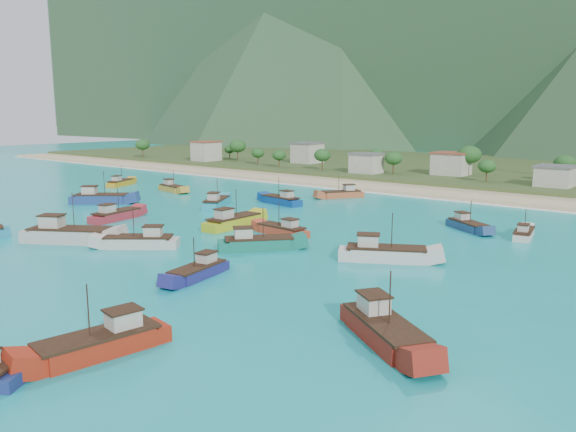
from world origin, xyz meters
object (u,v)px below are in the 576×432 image
Objects in this scene: boat_15 at (101,199)px; boat_17 at (257,244)px; boat_22 at (198,272)px; boat_26 at (384,331)px; boat_3 at (172,189)px; boat_24 at (101,345)px; boat_8 at (116,216)px; boat_13 at (524,235)px; boat_25 at (282,231)px; boat_28 at (342,195)px; boat_4 at (384,254)px; boat_11 at (216,203)px; boat_0 at (233,222)px; boat_9 at (140,242)px; boat_20 at (68,235)px; boat_27 at (281,201)px; boat_23 at (121,183)px; boat_7 at (467,226)px.

boat_15 reaches higher than boat_17.
boat_26 is (26.92, -2.82, 0.27)m from boat_22.
boat_3 is 0.91× the size of boat_24.
boat_13 is at bearing 15.85° from boat_8.
boat_25 reaches higher than boat_13.
boat_25 is (51.92, 0.23, -0.32)m from boat_15.
boat_15 is at bearing 81.63° from boat_28.
boat_11 is at bearing -138.01° from boat_4.
boat_0 is 1.13× the size of boat_9.
boat_0 is 0.87× the size of boat_20.
boat_20 reaches higher than boat_3.
boat_13 is 70.96m from boat_20.
boat_28 is (-36.89, 44.46, -0.17)m from boat_4.
boat_26 reaches higher than boat_9.
boat_15 reaches higher than boat_25.
boat_24 is at bearing -33.61° from boat_4.
boat_25 is at bearing 107.04° from boat_20.
boat_27 is at bearing 104.05° from boat_3.
boat_9 is at bearing -144.66° from boat_13.
boat_27 is (-55.18, 51.71, -0.12)m from boat_26.
boat_25 is 44.28m from boat_26.
boat_25 is (55.15, -22.27, -0.04)m from boat_3.
boat_3 is at bearing -138.60° from boat_4.
boat_26 reaches higher than boat_22.
boat_15 is at bearing 178.28° from boat_11.
boat_28 is (59.33, 19.97, 0.04)m from boat_23.
boat_22 is at bearing -143.69° from boat_9.
boat_11 reaches higher than boat_25.
boat_8 is at bearing 111.73° from boat_25.
boat_11 is 0.97× the size of boat_24.
boat_15 is 1.19× the size of boat_23.
boat_25 is at bearing 79.03° from boat_3.
boat_23 is at bearing 139.47° from boat_11.
boat_24 is at bearing 17.94° from boat_15.
boat_11 is at bearing 141.49° from boat_0.
boat_20 is (-11.38, -4.82, 0.30)m from boat_9.
boat_28 is at bearing 60.68° from boat_8.
boat_17 is 54.14m from boat_28.
boat_9 reaches higher than boat_8.
boat_3 is 0.76× the size of boat_20.
boat_22 is 0.84× the size of boat_24.
boat_20 reaches higher than boat_22.
boat_11 is at bearing 70.02° from boat_8.
boat_20 is at bearing -171.50° from boat_27.
boat_0 reaches higher than boat_7.
boat_17 is (58.81, -32.21, 0.11)m from boat_3.
boat_23 reaches higher than boat_22.
boat_4 is at bearing -38.45° from boat_23.
boat_9 is 1.10× the size of boat_22.
boat_24 is 91.70m from boat_28.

